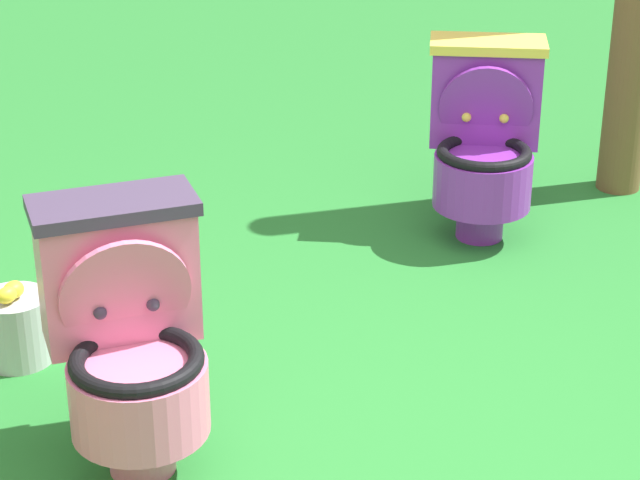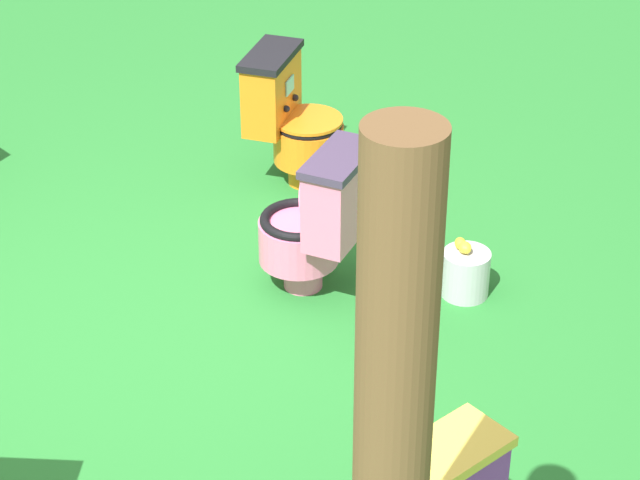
{
  "view_description": "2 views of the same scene",
  "coord_description": "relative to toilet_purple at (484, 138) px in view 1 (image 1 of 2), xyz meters",
  "views": [
    {
      "loc": [
        2.27,
        1.25,
        1.97
      ],
      "look_at": [
        -0.35,
        -0.86,
        0.4
      ],
      "focal_mm": 68.25,
      "sensor_mm": 36.0,
      "label": 1
    },
    {
      "loc": [
        -4.31,
        -0.31,
        3.2
      ],
      "look_at": [
        0.03,
        -0.87,
        0.5
      ],
      "focal_mm": 69.26,
      "sensor_mm": 36.0,
      "label": 2
    }
  ],
  "objects": [
    {
      "name": "toilet_pink",
      "position": [
        1.88,
        0.07,
        0.0
      ],
      "size": [
        0.6,
        0.63,
        0.73
      ],
      "rotation": [
        0.0,
        0.0,
        5.73
      ],
      "color": "pink",
      "rests_on": "ground"
    },
    {
      "name": "toilet_purple",
      "position": [
        0.0,
        0.0,
        0.0
      ],
      "size": [
        0.63,
        0.61,
        0.73
      ],
      "rotation": [
        0.0,
        0.0,
        5.29
      ],
      "color": "purple",
      "rests_on": "ground"
    },
    {
      "name": "lemon_bucket",
      "position": [
        1.76,
        -0.6,
        -0.26
      ],
      "size": [
        0.22,
        0.22,
        0.28
      ],
      "color": "#B7B7BF",
      "rests_on": "ground"
    }
  ]
}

